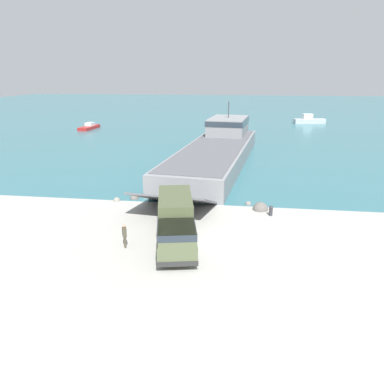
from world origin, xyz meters
TOP-DOWN VIEW (x-y plane):
  - ground_plane at (0.00, 0.00)m, footprint 240.00×240.00m
  - water_surface at (0.00, 97.45)m, footprint 240.00×180.00m
  - landing_craft at (-2.45, 25.42)m, footprint 11.01×37.00m
  - military_truck at (-3.48, -0.64)m, footprint 4.00×8.41m
  - soldier_on_ramp at (-6.74, -1.90)m, footprint 0.42×0.50m
  - moored_boat_a at (-31.52, 51.76)m, footprint 2.49×6.62m
  - moored_boat_b at (16.02, 67.72)m, footprint 7.53×3.46m
  - mooring_bollard at (3.36, 5.48)m, footprint 0.34×0.34m
  - shoreline_rock_a at (-9.02, 8.14)m, footprint 0.83×0.83m
  - shoreline_rock_b at (1.55, 7.98)m, footprint 0.60×0.60m
  - shoreline_rock_c at (2.57, 6.74)m, footprint 1.34×1.34m
  - shoreline_rock_d at (-10.47, 7.35)m, footprint 0.67×0.67m

SIDE VIEW (x-z plane):
  - ground_plane at x=0.00m, z-range 0.00..0.00m
  - shoreline_rock_a at x=-9.02m, z-range -0.42..0.42m
  - shoreline_rock_b at x=1.55m, z-range -0.30..0.30m
  - shoreline_rock_c at x=2.57m, z-range -0.67..0.67m
  - shoreline_rock_d at x=-10.47m, z-range -0.33..0.33m
  - water_surface at x=0.00m, z-range 0.00..0.01m
  - moored_boat_a at x=-31.52m, z-range -0.22..1.10m
  - mooring_bollard at x=3.36m, z-range 0.04..0.90m
  - moored_boat_b at x=16.02m, z-range -0.38..1.87m
  - soldier_on_ramp at x=-6.74m, z-range 0.12..1.77m
  - military_truck at x=-3.48m, z-range 0.04..3.05m
  - landing_craft at x=-2.45m, z-range -1.88..5.31m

